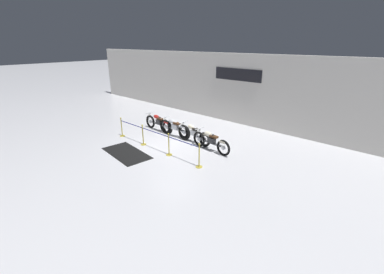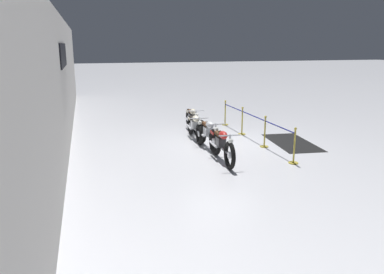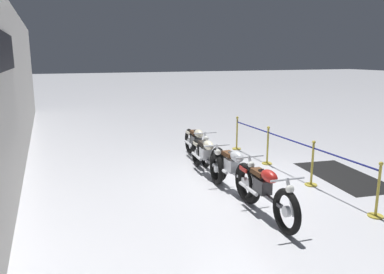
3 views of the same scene
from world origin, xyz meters
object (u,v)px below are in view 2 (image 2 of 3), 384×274
Objects in this scene: motorcycle_red_0 at (221,145)px; stanchion_mid_left at (265,136)px; motorcycle_silver_1 at (208,134)px; motorcycle_cream_3 at (192,119)px; floor_banner at (292,142)px; stanchion_far_right at (225,117)px; stanchion_mid_right at (242,125)px; stanchion_far_left at (268,129)px; motorcycle_cream_2 at (195,127)px.

stanchion_mid_left reaches higher than motorcycle_red_0.
motorcycle_red_0 is at bearing 177.97° from motorcycle_silver_1.
floor_banner is (-2.70, -2.83, -0.48)m from motorcycle_cream_3.
motorcycle_red_0 is 5.05m from stanchion_far_right.
stanchion_mid_right is (1.87, 0.00, 0.00)m from stanchion_mid_left.
stanchion_mid_right is at bearing -33.40° from motorcycle_red_0.
stanchion_mid_left is 1.00× the size of stanchion_far_right.
stanchion_mid_left and stanchion_far_right have the same top height.
motorcycle_silver_1 is at bearing 73.66° from stanchion_far_left.
motorcycle_cream_3 is 0.87× the size of floor_banner.
floor_banner is (1.28, -3.09, -0.48)m from motorcycle_red_0.
stanchion_mid_right is 1.79m from stanchion_far_right.
motorcycle_cream_3 is 1.98m from stanchion_mid_right.
motorcycle_cream_2 is at bearing 2.93° from motorcycle_silver_1.
motorcycle_cream_2 is 3.43m from floor_banner.
stanchion_far_left is (-3.19, -1.65, 0.18)m from motorcycle_cream_3.
stanchion_far_left is at bearing -67.37° from motorcycle_red_0.
motorcycle_cream_3 reaches higher than motorcycle_cream_2.
motorcycle_silver_1 reaches higher than motorcycle_cream_3.
stanchion_mid_left is 1.00× the size of stanchion_mid_right.
stanchion_far_left reaches higher than motorcycle_cream_2.
stanchion_far_right is (1.79, 0.00, 0.00)m from stanchion_mid_right.
motorcycle_cream_3 is 3.59m from stanchion_far_left.
stanchion_mid_right is at bearing 42.95° from floor_banner.
motorcycle_cream_2 is 1.94m from stanchion_mid_right.
motorcycle_red_0 is 1.03× the size of motorcycle_cream_3.
floor_banner is at bearing -67.53° from motorcycle_red_0.
motorcycle_cream_2 is 0.87× the size of floor_banner.
stanchion_far_right is (3.34, -1.86, -0.13)m from motorcycle_silver_1.
motorcycle_cream_2 is at bearing 46.00° from stanchion_far_left.
motorcycle_cream_2 is at bearing 168.04° from motorcycle_cream_3.
stanchion_mid_left is at bearing 108.77° from floor_banner.
stanchion_far_right reaches higher than motorcycle_red_0.
motorcycle_cream_2 is (1.32, 0.07, -0.03)m from motorcycle_silver_1.
motorcycle_silver_1 is 1.32m from motorcycle_cream_2.
motorcycle_red_0 is 3.99m from motorcycle_cream_3.
motorcycle_red_0 is at bearing 176.25° from motorcycle_cream_3.
motorcycle_cream_3 is 0.41× the size of stanchion_far_left.
stanchion_mid_right is (1.55, -1.86, -0.13)m from motorcycle_silver_1.
stanchion_mid_right reaches higher than motorcycle_red_0.
stanchion_mid_left and stanchion_mid_right have the same top height.
motorcycle_silver_1 is 2.65m from motorcycle_cream_3.
motorcycle_cream_3 is 3.38m from stanchion_mid_left.
motorcycle_cream_3 is at bearing 56.53° from stanchion_mid_right.
stanchion_mid_left reaches higher than motorcycle_cream_2.
motorcycle_silver_1 reaches higher than floor_banner.
stanchion_mid_left is (1.03, -1.91, -0.13)m from motorcycle_red_0.
stanchion_mid_left is at bearing -150.87° from motorcycle_cream_3.
motorcycle_red_0 is 2.66m from motorcycle_cream_2.
stanchion_mid_right reaches higher than motorcycle_cream_3.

